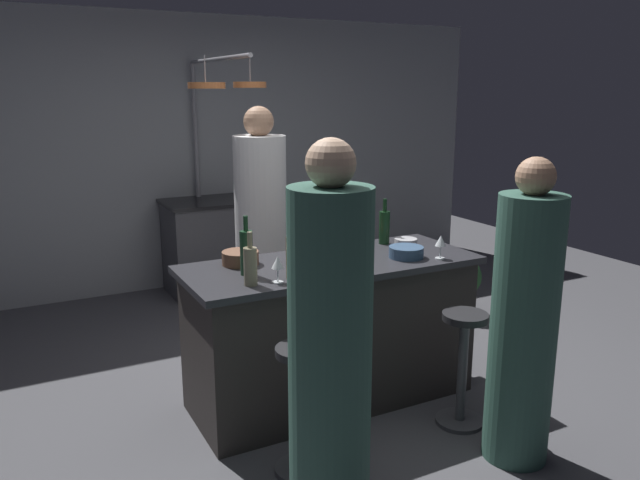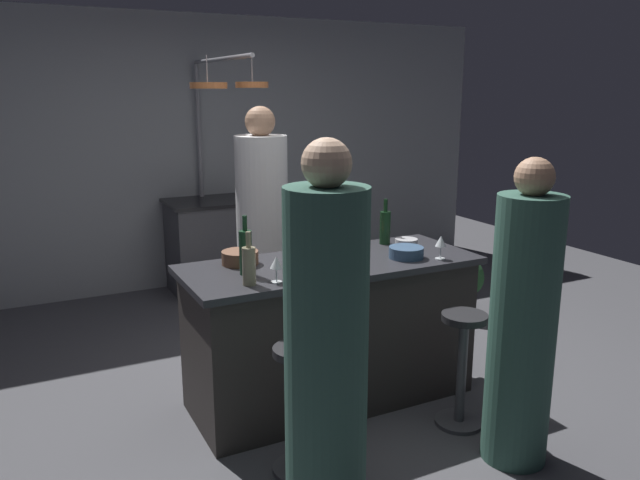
{
  "view_description": "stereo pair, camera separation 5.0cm",
  "coord_description": "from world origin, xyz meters",
  "views": [
    {
      "loc": [
        -1.75,
        -3.19,
        1.91
      ],
      "look_at": [
        0.0,
        0.15,
        1.0
      ],
      "focal_mm": 35.2,
      "sensor_mm": 36.0,
      "label": 1
    },
    {
      "loc": [
        -1.71,
        -3.21,
        1.91
      ],
      "look_at": [
        0.0,
        0.15,
        1.0
      ],
      "focal_mm": 35.2,
      "sensor_mm": 36.0,
      "label": 2
    }
  ],
  "objects": [
    {
      "name": "guest_left",
      "position": [
        -0.55,
        -0.99,
        0.8
      ],
      "size": [
        0.36,
        0.36,
        1.72
      ],
      "color": "#33594C",
      "rests_on": "ground_plane"
    },
    {
      "name": "bar_stool_right",
      "position": [
        0.52,
        -0.62,
        0.38
      ],
      "size": [
        0.28,
        0.28,
        0.68
      ],
      "color": "#4C4C51",
      "rests_on": "ground_plane"
    },
    {
      "name": "wine_bottle_amber",
      "position": [
        -0.35,
        -0.2,
        1.02
      ],
      "size": [
        0.07,
        0.07,
        0.31
      ],
      "color": "brown",
      "rests_on": "kitchen_island"
    },
    {
      "name": "ground_plane",
      "position": [
        0.0,
        0.0,
        0.0
      ],
      "size": [
        9.0,
        9.0,
        0.0
      ],
      "primitive_type": "plane",
      "color": "#4C4C51"
    },
    {
      "name": "overhead_pot_rack",
      "position": [
        -0.07,
        1.92,
        1.68
      ],
      "size": [
        0.61,
        1.5,
        2.17
      ],
      "color": "gray",
      "rests_on": "ground_plane"
    },
    {
      "name": "stove_range",
      "position": [
        0.0,
        2.45,
        0.45
      ],
      "size": [
        0.8,
        0.64,
        0.89
      ],
      "color": "#47474C",
      "rests_on": "ground_plane"
    },
    {
      "name": "pepper_mill",
      "position": [
        -0.05,
        -0.18,
        1.01
      ],
      "size": [
        0.05,
        0.05,
        0.21
      ],
      "primitive_type": "cylinder",
      "color": "#382319",
      "rests_on": "kitchen_island"
    },
    {
      "name": "bar_stool_left",
      "position": [
        -0.51,
        -0.62,
        0.38
      ],
      "size": [
        0.28,
        0.28,
        0.68
      ],
      "color": "#4C4C51",
      "rests_on": "ground_plane"
    },
    {
      "name": "wine_bottle_dark",
      "position": [
        -0.19,
        -0.09,
        1.01
      ],
      "size": [
        0.07,
        0.07,
        0.29
      ],
      "color": "black",
      "rests_on": "kitchen_island"
    },
    {
      "name": "mixing_bowl_wooden",
      "position": [
        -0.51,
        0.19,
        0.94
      ],
      "size": [
        0.22,
        0.22,
        0.08
      ],
      "primitive_type": "cylinder",
      "color": "brown",
      "rests_on": "kitchen_island"
    },
    {
      "name": "wine_glass_by_chef",
      "position": [
        -0.46,
        -0.24,
        1.01
      ],
      "size": [
        0.07,
        0.07,
        0.15
      ],
      "color": "silver",
      "rests_on": "kitchen_island"
    },
    {
      "name": "wine_bottle_red",
      "position": [
        0.53,
        0.23,
        1.02
      ],
      "size": [
        0.07,
        0.07,
        0.3
      ],
      "color": "#143319",
      "rests_on": "kitchen_island"
    },
    {
      "name": "potted_plant",
      "position": [
        1.72,
        0.83,
        0.3
      ],
      "size": [
        0.36,
        0.36,
        0.52
      ],
      "color": "brown",
      "rests_on": "ground_plane"
    },
    {
      "name": "wine_bottle_white",
      "position": [
        -0.6,
        -0.21,
        1.01
      ],
      "size": [
        0.07,
        0.07,
        0.29
      ],
      "color": "gray",
      "rests_on": "kitchen_island"
    },
    {
      "name": "mixing_bowl_blue",
      "position": [
        0.45,
        -0.14,
        0.93
      ],
      "size": [
        0.21,
        0.21,
        0.07
      ],
      "primitive_type": "cylinder",
      "color": "#334C6B",
      "rests_on": "kitchen_island"
    },
    {
      "name": "wine_bottle_green",
      "position": [
        -0.55,
        -0.02,
        1.03
      ],
      "size": [
        0.07,
        0.07,
        0.33
      ],
      "color": "#193D23",
      "rests_on": "kitchen_island"
    },
    {
      "name": "guest_right",
      "position": [
        0.56,
        -1.02,
        0.74
      ],
      "size": [
        0.34,
        0.34,
        1.6
      ],
      "color": "#33594C",
      "rests_on": "ground_plane"
    },
    {
      "name": "back_wall",
      "position": [
        0.0,
        2.85,
        1.3
      ],
      "size": [
        6.4,
        0.16,
        2.6
      ],
      "primitive_type": "cube",
      "color": "#9EA3A8",
      "rests_on": "ground_plane"
    },
    {
      "name": "chef",
      "position": [
        -0.05,
        0.99,
        0.83
      ],
      "size": [
        0.38,
        0.38,
        1.8
      ],
      "color": "white",
      "rests_on": "ground_plane"
    },
    {
      "name": "cutting_board",
      "position": [
        -0.01,
        0.14,
        0.91
      ],
      "size": [
        0.32,
        0.22,
        0.02
      ],
      "primitive_type": "cube",
      "color": "#997047",
      "rests_on": "kitchen_island"
    },
    {
      "name": "mixing_bowl_steel",
      "position": [
        0.58,
        0.06,
        0.93
      ],
      "size": [
        0.15,
        0.15,
        0.06
      ],
      "primitive_type": "cylinder",
      "color": "#B7B7BC",
      "rests_on": "kitchen_island"
    },
    {
      "name": "kitchen_island",
      "position": [
        0.0,
        0.0,
        0.45
      ],
      "size": [
        1.8,
        0.72,
        0.9
      ],
      "color": "#332D2B",
      "rests_on": "ground_plane"
    },
    {
      "name": "wine_glass_near_right_guest",
      "position": [
        0.62,
        -0.26,
        1.01
      ],
      "size": [
        0.07,
        0.07,
        0.15
      ],
      "color": "silver",
      "rests_on": "kitchen_island"
    }
  ]
}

